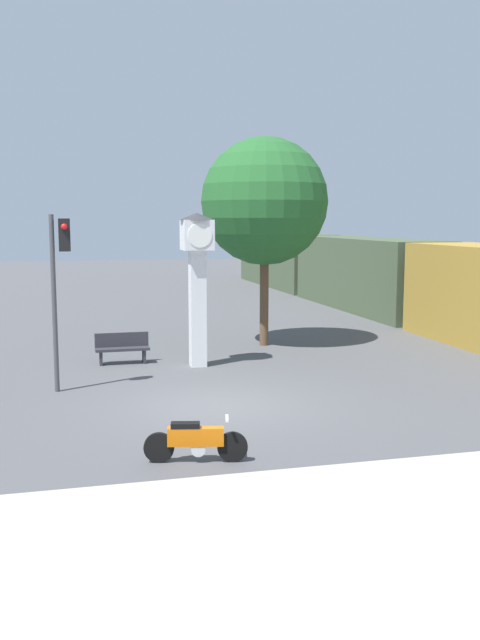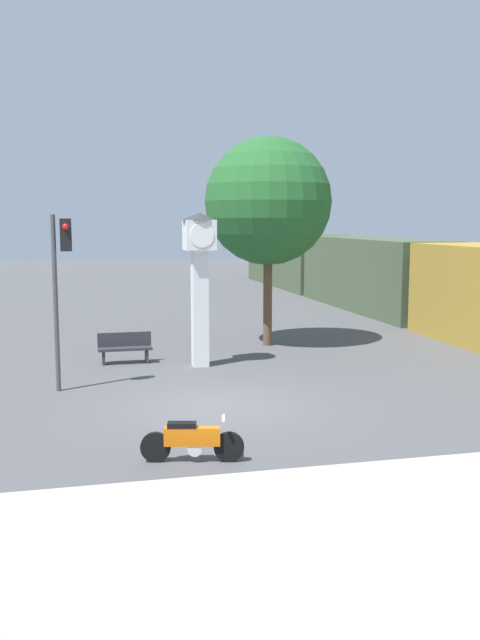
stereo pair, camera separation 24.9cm
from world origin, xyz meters
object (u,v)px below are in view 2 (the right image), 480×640
at_px(freight_train, 372,274).
at_px(bench, 125,347).
at_px(clock_tower, 200,266).
at_px(motorcycle, 192,440).
at_px(traffic_light, 60,271).
at_px(street_tree, 268,202).

xyz_separation_m(freight_train, bench, (-12.57, -10.36, -1.21)).
distance_m(clock_tower, bench, 3.39).
distance_m(motorcycle, traffic_light, 6.95).
relative_size(freight_train, traffic_light, 8.40).
relative_size(motorcycle, bench, 1.14).
bearing_deg(bench, clock_tower, -23.41).
bearing_deg(bench, traffic_light, -119.42).
distance_m(freight_train, bench, 16.34).
xyz_separation_m(freight_train, street_tree, (-7.57, -8.40, 3.17)).
xyz_separation_m(traffic_light, bench, (1.77, 3.13, -2.53)).
height_order(freight_train, bench, freight_train).
height_order(traffic_light, bench, traffic_light).
xyz_separation_m(traffic_light, street_tree, (6.76, 5.09, 1.85)).
distance_m(motorcycle, clock_tower, 8.79).
relative_size(clock_tower, street_tree, 0.64).
bearing_deg(street_tree, freight_train, 47.95).
distance_m(clock_tower, street_tree, 4.50).
bearing_deg(freight_train, traffic_light, -136.75).
xyz_separation_m(freight_train, traffic_light, (-14.34, -13.49, 1.32)).
xyz_separation_m(street_tree, bench, (-5.00, -1.96, -4.38)).
xyz_separation_m(clock_tower, street_tree, (2.87, 2.88, 1.91)).
bearing_deg(clock_tower, traffic_light, -150.42).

